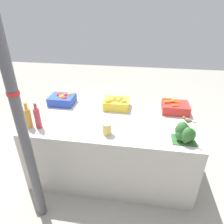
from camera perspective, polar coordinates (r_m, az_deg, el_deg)
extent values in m
plane|color=gray|center=(2.74, 0.00, -16.17)|extent=(10.00, 10.00, 0.00)
cube|color=#B7B2A8|center=(2.48, 0.00, -9.86)|extent=(1.86, 0.92, 0.77)
cylinder|color=#4C4C51|center=(1.65, -26.02, 2.98)|extent=(0.08, 0.08, 2.58)
cylinder|color=red|center=(1.63, -26.46, 4.88)|extent=(0.09, 0.09, 0.03)
cube|color=#2847B7|center=(2.69, -14.05, 3.35)|extent=(0.31, 0.26, 0.11)
sphere|color=red|center=(2.69, -14.86, 4.56)|extent=(0.06, 0.06, 0.06)
sphere|color=red|center=(2.74, -14.71, 4.74)|extent=(0.08, 0.08, 0.08)
sphere|color=gold|center=(2.68, -11.85, 4.86)|extent=(0.06, 0.06, 0.06)
sphere|color=gold|center=(2.64, -14.22, 4.08)|extent=(0.08, 0.08, 0.08)
sphere|color=red|center=(2.68, -13.23, 4.57)|extent=(0.06, 0.06, 0.06)
sphere|color=red|center=(2.60, -13.38, 3.66)|extent=(0.08, 0.08, 0.08)
sphere|color=red|center=(2.72, -14.60, 4.74)|extent=(0.06, 0.06, 0.06)
cube|color=gold|center=(2.51, 1.31, 2.39)|extent=(0.31, 0.26, 0.11)
sphere|color=orange|center=(2.52, 2.40, 3.78)|extent=(0.07, 0.07, 0.07)
sphere|color=orange|center=(2.50, 2.49, 3.67)|extent=(0.07, 0.07, 0.07)
sphere|color=orange|center=(2.46, 1.72, 3.12)|extent=(0.07, 0.07, 0.07)
sphere|color=orange|center=(2.42, 3.41, 2.75)|extent=(0.08, 0.08, 0.08)
sphere|color=orange|center=(2.52, 2.33, 3.55)|extent=(0.08, 0.08, 0.08)
sphere|color=orange|center=(2.43, -1.09, 2.81)|extent=(0.08, 0.08, 0.08)
sphere|color=orange|center=(2.47, 0.16, 3.04)|extent=(0.09, 0.09, 0.09)
sphere|color=orange|center=(2.50, 0.57, 3.64)|extent=(0.08, 0.08, 0.08)
cube|color=red|center=(2.53, 17.62, 1.18)|extent=(0.31, 0.26, 0.11)
cone|color=orange|center=(2.51, 16.30, 2.97)|extent=(0.15, 0.05, 0.03)
cone|color=orange|center=(2.55, 18.21, 3.16)|extent=(0.14, 0.04, 0.02)
cone|color=orange|center=(2.48, 16.21, 2.90)|extent=(0.13, 0.06, 0.03)
cone|color=orange|center=(2.56, 15.95, 3.67)|extent=(0.13, 0.05, 0.03)
cone|color=orange|center=(2.51, 18.17, 2.75)|extent=(0.17, 0.07, 0.03)
cone|color=orange|center=(2.44, 18.23, 1.77)|extent=(0.14, 0.06, 0.03)
cube|color=#2D602D|center=(2.06, 19.74, -7.53)|extent=(0.22, 0.18, 0.01)
ellipsoid|color=#387033|center=(2.05, 19.59, -4.96)|extent=(0.15, 0.15, 0.14)
cylinder|color=#B2C693|center=(2.09, 19.32, -6.37)|extent=(0.03, 0.03, 0.02)
ellipsoid|color=#2D602D|center=(1.99, 19.35, -4.81)|extent=(0.12, 0.12, 0.16)
cylinder|color=#B2C693|center=(2.04, 18.91, -7.12)|extent=(0.03, 0.03, 0.02)
ellipsoid|color=#387033|center=(1.97, 20.45, -6.19)|extent=(0.10, 0.10, 0.16)
cylinder|color=#B2C693|center=(2.01, 20.11, -7.89)|extent=(0.03, 0.03, 0.02)
ellipsoid|color=#387033|center=(2.01, 21.42, -5.99)|extent=(0.10, 0.10, 0.13)
cylinder|color=#B2C693|center=(2.05, 21.11, -7.48)|extent=(0.03, 0.03, 0.02)
ellipsoid|color=#2D602D|center=(2.00, 19.22, -6.01)|extent=(0.11, 0.11, 0.13)
cylinder|color=#B2C693|center=(2.03, 18.96, -7.38)|extent=(0.03, 0.03, 0.02)
cylinder|color=gold|center=(2.26, -22.78, -1.68)|extent=(0.07, 0.07, 0.21)
cone|color=gold|center=(2.21, -23.32, 0.89)|extent=(0.07, 0.07, 0.02)
cylinder|color=gold|center=(2.20, -23.48, 1.65)|extent=(0.03, 0.03, 0.04)
cylinder|color=gold|center=(2.19, -23.63, 2.32)|extent=(0.03, 0.03, 0.01)
cylinder|color=#B2333D|center=(2.21, -20.45, -1.80)|extent=(0.06, 0.06, 0.22)
cone|color=#B2333D|center=(2.16, -20.98, 0.94)|extent=(0.06, 0.06, 0.02)
cylinder|color=#B2333D|center=(2.14, -21.13, 1.74)|extent=(0.03, 0.03, 0.04)
cylinder|color=silver|center=(2.13, -21.27, 2.44)|extent=(0.03, 0.03, 0.01)
cylinder|color=#DBBC56|center=(2.00, -1.42, -4.84)|extent=(0.09, 0.09, 0.11)
cylinder|color=white|center=(1.97, -1.45, -3.30)|extent=(0.10, 0.10, 0.01)
cube|color=#4C3D2D|center=(1.95, 20.81, -2.81)|extent=(0.02, 0.02, 0.01)
ellipsoid|color=#7A664C|center=(1.94, 20.92, -2.23)|extent=(0.08, 0.07, 0.04)
sphere|color=#897556|center=(1.95, 19.84, -1.53)|extent=(0.03, 0.03, 0.03)
cone|color=#4C3D28|center=(1.95, 19.53, -1.42)|extent=(0.02, 0.01, 0.01)
cube|color=#7A664C|center=(1.93, 22.41, -2.64)|extent=(0.04, 0.03, 0.01)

